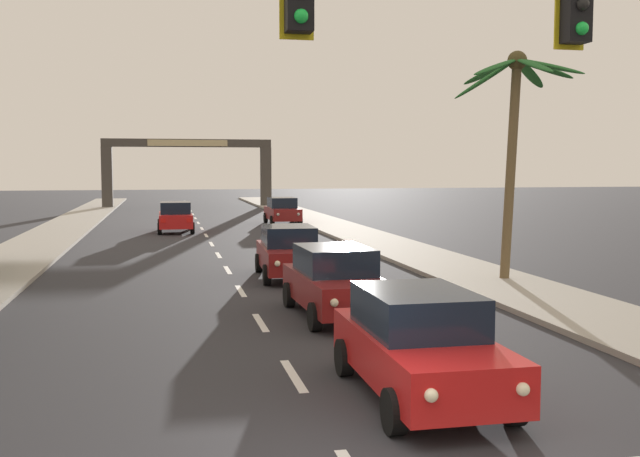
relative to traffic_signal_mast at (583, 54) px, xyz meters
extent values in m
cube|color=#9E998E|center=(4.57, 19.46, -4.99)|extent=(3.20, 110.00, 0.14)
cube|color=#9E998E|center=(-11.03, 19.46, -4.99)|extent=(3.20, 110.00, 0.14)
cube|color=silver|center=(-3.23, 3.46, -5.06)|extent=(0.16, 2.00, 0.01)
cube|color=silver|center=(-3.23, 7.86, -5.06)|extent=(0.16, 2.00, 0.01)
cube|color=silver|center=(-3.23, 12.26, -5.06)|extent=(0.16, 2.00, 0.01)
cube|color=silver|center=(-3.23, 16.66, -5.06)|extent=(0.16, 2.00, 0.01)
cube|color=silver|center=(-3.23, 21.06, -5.06)|extent=(0.16, 2.00, 0.01)
cube|color=silver|center=(-3.23, 25.46, -5.06)|extent=(0.16, 2.00, 0.01)
cube|color=silver|center=(-3.23, 29.86, -5.06)|extent=(0.16, 2.00, 0.01)
cube|color=silver|center=(-3.23, 34.26, -5.06)|extent=(0.16, 2.00, 0.01)
cube|color=silver|center=(-3.23, 38.65, -5.06)|extent=(0.16, 2.00, 0.01)
cube|color=silver|center=(-3.23, 43.05, -5.06)|extent=(0.16, 2.00, 0.01)
cube|color=silver|center=(-3.23, 47.45, -5.06)|extent=(0.16, 2.00, 0.01)
cube|color=silver|center=(-3.23, 51.85, -5.06)|extent=(0.16, 2.00, 0.01)
cube|color=silver|center=(-3.23, 56.25, -5.06)|extent=(0.16, 2.00, 0.01)
cube|color=silver|center=(-3.23, 60.65, -5.06)|extent=(0.16, 2.00, 0.01)
cube|color=silver|center=(-3.23, 65.05, -5.06)|extent=(0.16, 2.00, 0.01)
cube|color=silver|center=(-3.23, 69.45, -5.06)|extent=(0.16, 2.00, 0.01)
cube|color=black|center=(-0.12, -0.02, 0.59)|extent=(0.32, 0.26, 0.92)
sphere|color=black|center=(-0.12, -0.16, 0.59)|extent=(0.17, 0.17, 0.17)
sphere|color=#1EE54C|center=(-0.12, -0.16, 0.29)|extent=(0.17, 0.17, 0.17)
cube|color=yellow|center=(-0.12, 0.15, 0.59)|extent=(0.42, 0.03, 1.04)
sphere|color=#1EE54C|center=(-3.76, -0.16, 0.29)|extent=(0.17, 0.17, 0.17)
cube|color=red|center=(-1.52, 1.85, -4.38)|extent=(1.79, 4.31, 0.72)
cube|color=black|center=(-1.51, 2.00, -3.70)|extent=(1.61, 2.21, 0.64)
cylinder|color=black|center=(-0.66, 0.42, -4.74)|extent=(0.22, 0.64, 0.64)
cylinder|color=black|center=(-2.39, 0.43, -4.74)|extent=(0.22, 0.64, 0.64)
cylinder|color=black|center=(-0.64, 3.26, -4.74)|extent=(0.22, 0.64, 0.64)
cylinder|color=black|center=(-2.37, 3.27, -4.74)|extent=(0.22, 0.64, 0.64)
sphere|color=#F9EFC6|center=(-0.91, -0.33, -4.30)|extent=(0.18, 0.18, 0.18)
sphere|color=#F9EFC6|center=(-2.15, -0.32, -4.30)|extent=(0.18, 0.18, 0.18)
cube|color=red|center=(-0.84, 4.00, -4.28)|extent=(0.24, 0.06, 0.20)
cube|color=red|center=(-2.16, 4.01, -4.28)|extent=(0.24, 0.06, 0.20)
cube|color=maroon|center=(-1.35, 8.17, -4.38)|extent=(1.89, 4.35, 0.72)
cube|color=black|center=(-1.36, 8.32, -3.70)|extent=(1.67, 2.25, 0.64)
cylinder|color=black|center=(-0.45, 6.78, -4.74)|extent=(0.24, 0.65, 0.64)
cylinder|color=black|center=(-2.17, 6.73, -4.74)|extent=(0.24, 0.65, 0.64)
cylinder|color=black|center=(-0.54, 9.62, -4.74)|extent=(0.24, 0.65, 0.64)
cylinder|color=black|center=(-2.26, 9.56, -4.74)|extent=(0.24, 0.65, 0.64)
sphere|color=#F9EFC6|center=(-0.67, 6.02, -4.30)|extent=(0.18, 0.18, 0.18)
sphere|color=#F9EFC6|center=(-1.91, 5.98, -4.30)|extent=(0.18, 0.18, 0.18)
cube|color=red|center=(-0.76, 10.35, -4.28)|extent=(0.24, 0.07, 0.20)
cube|color=red|center=(-2.08, 10.31, -4.28)|extent=(0.24, 0.07, 0.20)
cube|color=maroon|center=(-1.42, 14.50, -4.38)|extent=(1.94, 4.37, 0.72)
cube|color=black|center=(-1.41, 14.65, -3.70)|extent=(1.69, 2.26, 0.64)
cylinder|color=black|center=(-0.62, 13.04, -4.74)|extent=(0.25, 0.65, 0.64)
cylinder|color=black|center=(-2.34, 13.12, -4.74)|extent=(0.25, 0.65, 0.64)
cylinder|color=black|center=(-0.50, 15.88, -4.74)|extent=(0.25, 0.65, 0.64)
cylinder|color=black|center=(-2.22, 15.95, -4.74)|extent=(0.25, 0.65, 0.64)
sphere|color=#F9EFC6|center=(-0.89, 12.30, -4.30)|extent=(0.18, 0.18, 0.18)
sphere|color=#F9EFC6|center=(-2.13, 12.36, -4.30)|extent=(0.18, 0.18, 0.18)
cube|color=red|center=(-0.67, 16.63, -4.28)|extent=(0.24, 0.07, 0.20)
cube|color=red|center=(-1.99, 16.68, -4.28)|extent=(0.24, 0.07, 0.20)
cube|color=red|center=(-4.76, 32.30, -4.38)|extent=(1.77, 4.30, 0.72)
cube|color=black|center=(-4.76, 32.15, -3.70)|extent=(1.60, 2.20, 0.64)
cylinder|color=black|center=(-5.62, 33.72, -4.74)|extent=(0.22, 0.64, 0.64)
cylinder|color=black|center=(-3.90, 33.72, -4.74)|extent=(0.22, 0.64, 0.64)
cylinder|color=black|center=(-5.62, 30.88, -4.74)|extent=(0.22, 0.64, 0.64)
cylinder|color=black|center=(-3.89, 30.88, -4.74)|extent=(0.22, 0.64, 0.64)
sphere|color=#B2B2AD|center=(-5.38, 34.47, -4.30)|extent=(0.18, 0.18, 0.18)
sphere|color=#B2B2AD|center=(-4.14, 34.47, -4.30)|extent=(0.18, 0.18, 0.18)
cube|color=red|center=(-5.42, 30.14, -4.28)|extent=(0.24, 0.06, 0.20)
cube|color=red|center=(-4.10, 30.14, -4.28)|extent=(0.24, 0.06, 0.20)
cube|color=maroon|center=(1.92, 36.50, -4.38)|extent=(1.77, 4.31, 0.72)
cube|color=black|center=(1.91, 36.65, -3.70)|extent=(1.61, 2.21, 0.64)
cylinder|color=black|center=(2.78, 35.09, -4.74)|extent=(0.22, 0.64, 0.64)
cylinder|color=black|center=(1.06, 35.08, -4.74)|extent=(0.22, 0.64, 0.64)
cylinder|color=black|center=(2.77, 37.92, -4.74)|extent=(0.22, 0.64, 0.64)
cylinder|color=black|center=(1.05, 37.92, -4.74)|extent=(0.22, 0.64, 0.64)
sphere|color=#B2B2AD|center=(2.54, 34.33, -4.30)|extent=(0.18, 0.18, 0.18)
sphere|color=#B2B2AD|center=(1.30, 34.33, -4.30)|extent=(0.18, 0.18, 0.18)
cube|color=red|center=(2.57, 38.66, -4.28)|extent=(0.24, 0.06, 0.20)
cube|color=red|center=(1.25, 38.66, -4.28)|extent=(0.24, 0.06, 0.20)
cylinder|color=brown|center=(5.14, 12.14, -1.67)|extent=(0.57, 0.29, 6.80)
ellipsoid|color=#236028|center=(6.35, 12.33, 1.58)|extent=(2.24, 0.78, 0.62)
ellipsoid|color=#236028|center=(6.08, 12.83, 1.48)|extent=(1.90, 1.71, 0.82)
ellipsoid|color=#236028|center=(4.83, 13.12, 1.54)|extent=(1.26, 2.16, 0.71)
ellipsoid|color=#236028|center=(4.37, 12.40, 1.23)|extent=(1.99, 0.92, 1.31)
ellipsoid|color=#236028|center=(4.35, 11.62, 1.50)|extent=(2.09, 1.40, 0.79)
ellipsoid|color=#236028|center=(5.27, 11.07, 1.50)|extent=(0.42, 2.17, 0.78)
ellipsoid|color=#236028|center=(5.89, 11.27, 1.51)|extent=(1.59, 2.01, 0.76)
sphere|color=#4C4223|center=(5.28, 12.14, 1.78)|extent=(0.60, 0.60, 0.60)
cube|color=#423D38|center=(-10.15, 56.87, -2.39)|extent=(0.90, 0.90, 5.35)
cube|color=#423D38|center=(3.69, 56.87, -2.39)|extent=(0.90, 0.90, 5.35)
cube|color=#423D38|center=(-3.23, 56.87, 0.63)|extent=(14.74, 0.60, 0.70)
cube|color=tan|center=(-3.23, 56.55, 0.63)|extent=(6.92, 0.08, 0.56)
camera|label=1|loc=(-5.36, -8.68, -1.46)|focal=40.88mm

